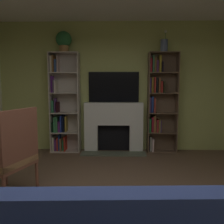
{
  "coord_description": "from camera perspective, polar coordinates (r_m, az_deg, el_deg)",
  "views": [
    {
      "loc": [
        0.08,
        -2.33,
        1.46
      ],
      "look_at": [
        0.0,
        1.16,
        1.07
      ],
      "focal_mm": 37.39,
      "sensor_mm": 36.0,
      "label": 1
    }
  ],
  "objects": [
    {
      "name": "bookshelf_right",
      "position": [
        5.23,
        11.39,
        2.52
      ],
      "size": [
        0.63,
        0.28,
        2.17
      ],
      "color": "brown",
      "rests_on": "ground_plane"
    },
    {
      "name": "tv",
      "position": [
        5.2,
        0.43,
        6.11
      ],
      "size": [
        1.11,
        0.06,
        0.66
      ],
      "primitive_type": "cube",
      "color": "black",
      "rests_on": "fireplace"
    },
    {
      "name": "fireplace",
      "position": [
        5.18,
        0.41,
        -3.28
      ],
      "size": [
        1.39,
        0.55,
        1.09
      ],
      "color": "white",
      "rests_on": "ground_plane"
    },
    {
      "name": "bookshelf_left",
      "position": [
        5.28,
        -12.09,
        1.27
      ],
      "size": [
        0.63,
        0.32,
        2.17
      ],
      "color": "beige",
      "rests_on": "ground_plane"
    },
    {
      "name": "vase_with_flowers",
      "position": [
        5.25,
        12.62,
        15.64
      ],
      "size": [
        0.15,
        0.15,
        0.46
      ],
      "color": "slate",
      "rests_on": "bookshelf_right"
    },
    {
      "name": "ground_plane",
      "position": [
        2.75,
        -0.61,
        -25.65
      ],
      "size": [
        6.97,
        6.97,
        0.0
      ],
      "primitive_type": "plane",
      "color": "brown"
    },
    {
      "name": "armchair",
      "position": [
        3.33,
        -23.78,
        -9.47
      ],
      "size": [
        0.78,
        0.79,
        1.17
      ],
      "color": "brown",
      "rests_on": "ground_plane"
    },
    {
      "name": "wall_back_accent",
      "position": [
        5.26,
        0.44,
        6.08
      ],
      "size": [
        5.21,
        0.06,
        2.85
      ],
      "primitive_type": "cube",
      "color": "#B7C06A",
      "rests_on": "ground_plane"
    },
    {
      "name": "potted_plant",
      "position": [
        5.3,
        -11.72,
        16.75
      ],
      "size": [
        0.33,
        0.33,
        0.44
      ],
      "color": "#AB7A46",
      "rests_on": "bookshelf_left"
    }
  ]
}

